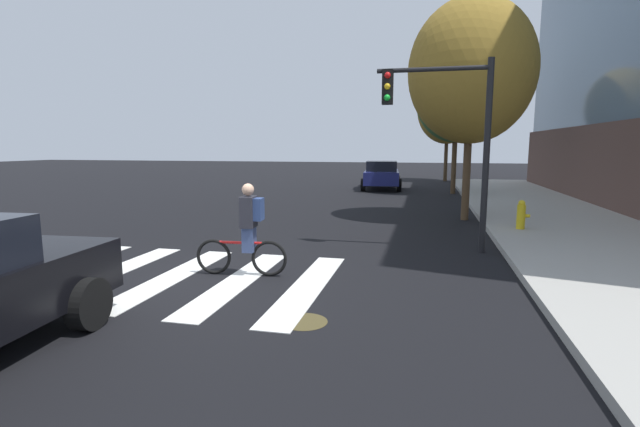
{
  "coord_description": "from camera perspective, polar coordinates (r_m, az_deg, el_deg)",
  "views": [
    {
      "loc": [
        3.81,
        -7.2,
        2.35
      ],
      "look_at": [
        1.67,
        2.03,
        0.95
      ],
      "focal_mm": 25.6,
      "sensor_mm": 36.0,
      "label": 1
    }
  ],
  "objects": [
    {
      "name": "ground_plane",
      "position": [
        8.48,
        -14.4,
        -7.93
      ],
      "size": [
        120.0,
        120.0,
        0.0
      ],
      "primitive_type": "plane",
      "color": "black"
    },
    {
      "name": "crosswalk_stripes",
      "position": [
        8.76,
        -17.88,
        -7.5
      ],
      "size": [
        5.62,
        3.95,
        0.01
      ],
      "color": "silver",
      "rests_on": "ground"
    },
    {
      "name": "manhole_cover",
      "position": [
        6.33,
        -2.0,
        -13.33
      ],
      "size": [
        0.64,
        0.64,
        0.01
      ],
      "primitive_type": "cylinder",
      "color": "#473D1E",
      "rests_on": "ground"
    },
    {
      "name": "sedan_mid",
      "position": [
        25.51,
        7.7,
        4.86
      ],
      "size": [
        2.39,
        4.62,
        1.55
      ],
      "color": "navy",
      "rests_on": "ground"
    },
    {
      "name": "cyclist",
      "position": [
        8.35,
        -9.09,
        -2.07
      ],
      "size": [
        1.71,
        0.38,
        1.69
      ],
      "color": "black",
      "rests_on": "ground"
    },
    {
      "name": "traffic_light_near",
      "position": [
        10.53,
        15.72,
        10.9
      ],
      "size": [
        2.47,
        0.28,
        4.2
      ],
      "color": "black",
      "rests_on": "ground"
    },
    {
      "name": "fire_hydrant",
      "position": [
        13.32,
        23.85,
        -0.15
      ],
      "size": [
        0.33,
        0.22,
        0.78
      ],
      "color": "gold",
      "rests_on": "sidewalk"
    },
    {
      "name": "street_tree_near",
      "position": [
        15.4,
        18.39,
        16.51
      ],
      "size": [
        3.85,
        3.85,
        6.85
      ],
      "color": "#4C3823",
      "rests_on": "ground"
    },
    {
      "name": "street_tree_mid",
      "position": [
        23.77,
        16.74,
        14.06
      ],
      "size": [
        4.02,
        4.02,
        7.15
      ],
      "color": "#4C3823",
      "rests_on": "ground"
    },
    {
      "name": "street_tree_far",
      "position": [
        32.11,
        15.68,
        12.43
      ],
      "size": [
        3.97,
        3.97,
        7.06
      ],
      "color": "#4C3823",
      "rests_on": "ground"
    }
  ]
}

